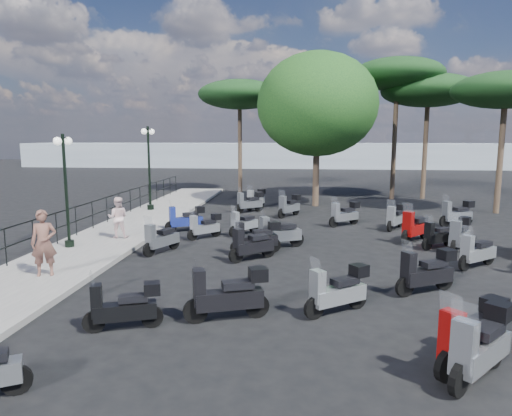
# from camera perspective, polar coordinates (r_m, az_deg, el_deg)

# --- Properties ---
(ground) EXTENTS (120.00, 120.00, 0.00)m
(ground) POSITION_cam_1_polar(r_m,az_deg,el_deg) (14.39, 3.27, -6.48)
(ground) COLOR black
(ground) RESTS_ON ground
(sidewalk) EXTENTS (3.00, 30.00, 0.15)m
(sidewalk) POSITION_cam_1_polar(r_m,az_deg,el_deg) (18.66, -16.68, -3.04)
(sidewalk) COLOR slate
(sidewalk) RESTS_ON ground
(railing) EXTENTS (0.04, 26.04, 1.10)m
(railing) POSITION_cam_1_polar(r_m,az_deg,el_deg) (18.87, -20.68, -0.57)
(railing) COLOR black
(railing) RESTS_ON sidewalk
(lamp_post_1) EXTENTS (0.36, 1.10, 3.76)m
(lamp_post_1) POSITION_cam_1_polar(r_m,az_deg,el_deg) (16.29, -22.70, 2.87)
(lamp_post_1) COLOR black
(lamp_post_1) RESTS_ON sidewalk
(lamp_post_2) EXTENTS (0.36, 1.23, 4.18)m
(lamp_post_2) POSITION_cam_1_polar(r_m,az_deg,el_deg) (23.59, -13.23, 5.55)
(lamp_post_2) COLOR black
(lamp_post_2) RESTS_ON sidewalk
(woman) EXTENTS (0.76, 0.64, 1.77)m
(woman) POSITION_cam_1_polar(r_m,az_deg,el_deg) (13.33, -25.00, -3.97)
(woman) COLOR brown
(woman) RESTS_ON sidewalk
(pedestrian_far) EXTENTS (0.83, 0.70, 1.51)m
(pedestrian_far) POSITION_cam_1_polar(r_m,az_deg,el_deg) (17.36, -16.88, -1.13)
(pedestrian_far) COLOR beige
(pedestrian_far) RESTS_ON sidewalk
(scooter_1) EXTENTS (1.51, 0.74, 1.24)m
(scooter_1) POSITION_cam_1_polar(r_m,az_deg,el_deg) (9.59, -16.18, -11.85)
(scooter_1) COLOR black
(scooter_1) RESTS_ON ground
(scooter_2) EXTENTS (0.89, 1.55, 1.33)m
(scooter_2) POSITION_cam_1_polar(r_m,az_deg,el_deg) (15.38, -11.81, -3.88)
(scooter_2) COLOR black
(scooter_2) RESTS_ON ground
(scooter_3) EXTENTS (1.14, 1.17, 1.19)m
(scooter_3) POSITION_cam_1_polar(r_m,az_deg,el_deg) (17.32, -6.43, -2.36)
(scooter_3) COLOR black
(scooter_3) RESTS_ON ground
(scooter_4) EXTENTS (1.54, 0.95, 1.33)m
(scooter_4) POSITION_cam_1_polar(r_m,az_deg,el_deg) (18.69, -8.77, -1.42)
(scooter_4) COLOR black
(scooter_4) RESTS_ON ground
(scooter_5) EXTENTS (0.92, 1.56, 1.33)m
(scooter_5) POSITION_cam_1_polar(r_m,az_deg,el_deg) (24.33, -0.02, 1.07)
(scooter_5) COLOR black
(scooter_5) RESTS_ON ground
(scooter_6) EXTENTS (1.76, 0.86, 1.45)m
(scooter_6) POSITION_cam_1_polar(r_m,az_deg,el_deg) (9.68, -3.55, -10.82)
(scooter_6) COLOR black
(scooter_6) RESTS_ON ground
(scooter_7) EXTENTS (1.63, 0.89, 1.37)m
(scooter_7) POSITION_cam_1_polar(r_m,az_deg,el_deg) (14.98, 0.05, -3.81)
(scooter_7) COLOR black
(scooter_7) RESTS_ON ground
(scooter_8) EXTENTS (1.37, 1.17, 1.35)m
(scooter_8) POSITION_cam_1_polar(r_m,az_deg,el_deg) (14.18, -0.57, -4.74)
(scooter_8) COLOR black
(scooter_8) RESTS_ON ground
(scooter_9) EXTENTS (1.03, 1.28, 1.23)m
(scooter_9) POSITION_cam_1_polar(r_m,az_deg,el_deg) (17.85, -1.59, -2.04)
(scooter_9) COLOR black
(scooter_9) RESTS_ON ground
(scooter_10) EXTENTS (1.40, 1.17, 1.33)m
(scooter_10) POSITION_cam_1_polar(r_m,az_deg,el_deg) (23.18, -0.79, 0.68)
(scooter_10) COLOR black
(scooter_10) RESTS_ON ground
(scooter_12) EXTENTS (1.38, 1.48, 1.47)m
(scooter_12) POSITION_cam_1_polar(r_m,az_deg,el_deg) (8.24, 26.23, -15.32)
(scooter_12) COLOR black
(scooter_12) RESTS_ON ground
(scooter_13) EXTENTS (1.45, 1.13, 1.34)m
(scooter_13) POSITION_cam_1_polar(r_m,az_deg,el_deg) (10.17, 10.16, -10.21)
(scooter_13) COLOR black
(scooter_13) RESTS_ON ground
(scooter_14) EXTENTS (1.67, 0.98, 1.44)m
(scooter_14) POSITION_cam_1_polar(r_m,az_deg,el_deg) (15.72, 2.84, -3.27)
(scooter_14) COLOR black
(scooter_14) RESTS_ON ground
(scooter_15) EXTENTS (1.39, 1.17, 1.32)m
(scooter_15) POSITION_cam_1_polar(r_m,az_deg,el_deg) (20.03, 11.01, -0.80)
(scooter_15) COLOR black
(scooter_15) RESTS_ON ground
(scooter_16) EXTENTS (1.07, 1.49, 1.34)m
(scooter_16) POSITION_cam_1_polar(r_m,az_deg,el_deg) (21.98, 4.17, 0.22)
(scooter_16) COLOR black
(scooter_16) RESTS_ON ground
(scooter_17) EXTENTS (1.49, 1.33, 1.45)m
(scooter_17) POSITION_cam_1_polar(r_m,az_deg,el_deg) (8.53, 25.32, -14.47)
(scooter_17) COLOR black
(scooter_17) RESTS_ON ground
(scooter_18) EXTENTS (1.60, 1.03, 1.39)m
(scooter_18) POSITION_cam_1_polar(r_m,az_deg,el_deg) (12.00, 20.51, -7.58)
(scooter_18) COLOR black
(scooter_18) RESTS_ON ground
(scooter_19) EXTENTS (1.37, 1.10, 1.32)m
(scooter_19) POSITION_cam_1_polar(r_m,az_deg,el_deg) (14.86, 25.86, -5.05)
(scooter_19) COLOR black
(scooter_19) RESTS_ON ground
(scooter_20) EXTENTS (1.31, 0.97, 1.22)m
(scooter_20) POSITION_cam_1_polar(r_m,az_deg,el_deg) (16.89, 21.75, -3.32)
(scooter_20) COLOR black
(scooter_20) RESTS_ON ground
(scooter_21) EXTENTS (1.34, 1.48, 1.49)m
(scooter_21) POSITION_cam_1_polar(r_m,az_deg,el_deg) (17.68, 19.30, -2.34)
(scooter_21) COLOR black
(scooter_21) RESTS_ON ground
(scooter_22) EXTENTS (1.02, 1.47, 1.31)m
(scooter_22) POSITION_cam_1_polar(r_m,az_deg,el_deg) (19.76, 17.09, -1.17)
(scooter_22) COLOR black
(scooter_22) RESTS_ON ground
(scooter_27) EXTENTS (1.10, 1.60, 1.42)m
(scooter_27) POSITION_cam_1_polar(r_m,az_deg,el_deg) (16.78, 24.08, -3.15)
(scooter_27) COLOR black
(scooter_27) RESTS_ON ground
(scooter_28) EXTENTS (1.63, 1.00, 1.41)m
(scooter_28) POSITION_cam_1_polar(r_m,az_deg,el_deg) (21.43, 23.82, -0.68)
(scooter_28) COLOR black
(scooter_28) RESTS_ON ground
(broadleaf_tree) EXTENTS (6.57, 6.57, 8.33)m
(broadleaf_tree) POSITION_cam_1_polar(r_m,az_deg,el_deg) (25.45, 7.68, 12.68)
(broadleaf_tree) COLOR #38281E
(broadleaf_tree) RESTS_ON ground
(pine_0) EXTENTS (5.45, 5.45, 8.45)m
(pine_0) POSITION_cam_1_polar(r_m,az_deg,el_deg) (29.44, 17.27, 15.61)
(pine_0) COLOR #38281E
(pine_0) RESTS_ON ground
(pine_1) EXTENTS (5.68, 5.68, 7.57)m
(pine_1) POSITION_cam_1_polar(r_m,az_deg,el_deg) (30.21, 20.74, 13.53)
(pine_1) COLOR #38281E
(pine_1) RESTS_ON ground
(pine_2) EXTENTS (5.63, 5.63, 7.61)m
(pine_2) POSITION_cam_1_polar(r_m,az_deg,el_deg) (31.62, -2.05, 13.94)
(pine_2) COLOR #38281E
(pine_2) RESTS_ON ground
(pine_3) EXTENTS (5.10, 5.10, 6.95)m
(pine_3) POSITION_cam_1_polar(r_m,az_deg,el_deg) (25.84, 28.77, 12.73)
(pine_3) COLOR #38281E
(pine_3) RESTS_ON ground
(distant_hills) EXTENTS (70.00, 8.00, 3.00)m
(distant_hills) POSITION_cam_1_polar(r_m,az_deg,el_deg) (58.91, 5.22, 6.60)
(distant_hills) COLOR gray
(distant_hills) RESTS_ON ground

